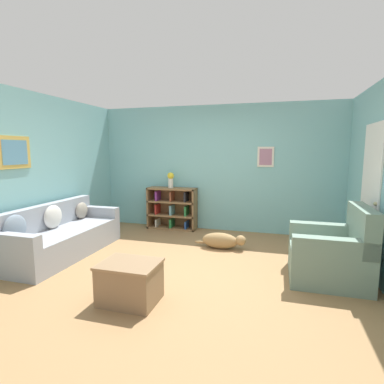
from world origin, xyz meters
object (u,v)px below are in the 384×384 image
Objects in this scene: couch at (61,236)px; coffee_table at (130,281)px; vase at (171,179)px; bookshelf at (172,208)px; recliner_chair at (333,254)px; dog at (222,241)px.

couch is 3.26× the size of coffee_table.
coffee_table is 3.29m from vase.
recliner_chair reaches higher than bookshelf.
coffee_table is (-2.26, -1.25, -0.10)m from recliner_chair.
couch is at bearing -119.46° from bookshelf.
recliner_chair is 1.53× the size of coffee_table.
dog is at bearing 152.44° from recliner_chair.
vase reaches higher than dog.
recliner_chair reaches higher than coffee_table.
bookshelf is at bearing 140.72° from dog.
dog is (1.28, -1.05, -0.30)m from bookshelf.
recliner_chair is at bearing 2.44° from couch.
dog is 2.75× the size of vase.
coffee_table is 2.19m from dog.
recliner_chair is at bearing -33.15° from bookshelf.
bookshelf is (1.16, 2.06, 0.13)m from couch.
dog is at bearing 22.50° from couch.
dog is at bearing -38.09° from vase.
vase is at bearing 60.79° from couch.
recliner_chair is (4.05, 0.17, 0.04)m from couch.
recliner_chair is 3.53m from vase.
coffee_table is at bearing -151.04° from recliner_chair.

